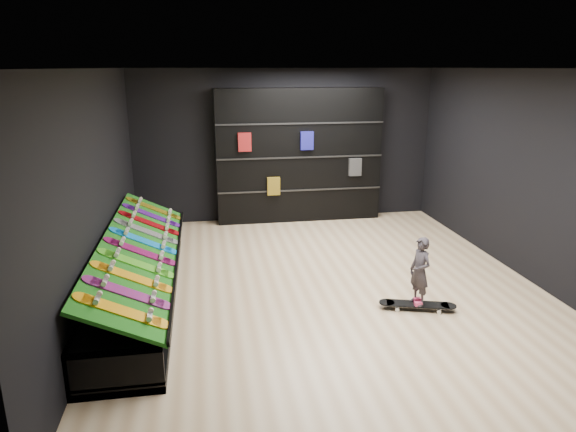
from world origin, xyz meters
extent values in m
cube|color=beige|center=(0.00, 0.00, 0.00)|extent=(6.00, 7.00, 0.01)
cube|color=white|center=(0.00, 0.00, 3.00)|extent=(6.00, 7.00, 0.01)
cube|color=black|center=(0.00, 3.50, 1.50)|extent=(6.00, 0.02, 3.00)
cube|color=black|center=(0.00, -3.50, 1.50)|extent=(6.00, 0.02, 3.00)
cube|color=black|center=(-3.00, 0.00, 1.50)|extent=(0.02, 7.00, 3.00)
cube|color=black|center=(3.00, 0.00, 1.50)|extent=(0.02, 7.00, 3.00)
cube|color=#12560D|center=(-2.50, 0.00, 0.71)|extent=(0.92, 4.50, 0.46)
cube|color=black|center=(0.25, 3.32, 1.32)|extent=(3.29, 0.38, 2.63)
imported|color=black|center=(1.00, -0.97, 0.36)|extent=(0.19, 0.23, 0.54)
camera|label=1|loc=(-1.65, -6.63, 3.02)|focal=32.00mm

